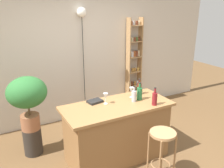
{
  "coord_description": "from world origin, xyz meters",
  "views": [
    {
      "loc": [
        -1.6,
        -2.49,
        2.31
      ],
      "look_at": [
        0.05,
        0.55,
        1.12
      ],
      "focal_mm": 38.79,
      "sensor_mm": 36.0,
      "label": 1
    }
  ],
  "objects_px": {
    "plant_stool": "(33,141)",
    "bottle_spirits_clear": "(140,93)",
    "bottle_vinegar": "(155,98)",
    "wine_glass_center": "(131,90)",
    "potted_plant": "(27,96)",
    "spice_shelf": "(134,63)",
    "bottle_olive_oil": "(139,88)",
    "bar_stool": "(162,145)",
    "bottle_sauce_amber": "(134,96)",
    "cookbook": "(95,101)",
    "wine_glass_left": "(106,96)",
    "pendant_globe_light": "(82,15)"
  },
  "relations": [
    {
      "from": "bar_stool",
      "to": "bottle_spirits_clear",
      "type": "bearing_deg",
      "value": 80.58
    },
    {
      "from": "wine_glass_left",
      "to": "wine_glass_center",
      "type": "bearing_deg",
      "value": 4.22
    },
    {
      "from": "bottle_spirits_clear",
      "to": "pendant_globe_light",
      "type": "xyz_separation_m",
      "value": [
        -0.28,
        1.53,
        1.07
      ]
    },
    {
      "from": "potted_plant",
      "to": "pendant_globe_light",
      "type": "bearing_deg",
      "value": 33.56
    },
    {
      "from": "cookbook",
      "to": "pendant_globe_light",
      "type": "bearing_deg",
      "value": 63.71
    },
    {
      "from": "bar_stool",
      "to": "cookbook",
      "type": "bearing_deg",
      "value": 119.13
    },
    {
      "from": "bottle_vinegar",
      "to": "cookbook",
      "type": "distance_m",
      "value": 0.87
    },
    {
      "from": "spice_shelf",
      "to": "wine_glass_left",
      "type": "height_order",
      "value": "spice_shelf"
    },
    {
      "from": "spice_shelf",
      "to": "wine_glass_center",
      "type": "distance_m",
      "value": 1.64
    },
    {
      "from": "bottle_spirits_clear",
      "to": "wine_glass_center",
      "type": "distance_m",
      "value": 0.15
    },
    {
      "from": "plant_stool",
      "to": "pendant_globe_light",
      "type": "relative_size",
      "value": 0.2
    },
    {
      "from": "spice_shelf",
      "to": "plant_stool",
      "type": "xyz_separation_m",
      "value": [
        -2.39,
        -0.78,
        -0.8
      ]
    },
    {
      "from": "spice_shelf",
      "to": "potted_plant",
      "type": "height_order",
      "value": "spice_shelf"
    },
    {
      "from": "bottle_vinegar",
      "to": "pendant_globe_light",
      "type": "distance_m",
      "value": 2.13
    },
    {
      "from": "plant_stool",
      "to": "wine_glass_center",
      "type": "xyz_separation_m",
      "value": [
        1.45,
        -0.57,
        0.78
      ]
    },
    {
      "from": "spice_shelf",
      "to": "wine_glass_center",
      "type": "bearing_deg",
      "value": -124.64
    },
    {
      "from": "plant_stool",
      "to": "cookbook",
      "type": "bearing_deg",
      "value": -29.49
    },
    {
      "from": "bottle_vinegar",
      "to": "wine_glass_center",
      "type": "xyz_separation_m",
      "value": [
        -0.13,
        0.41,
        0.02
      ]
    },
    {
      "from": "plant_stool",
      "to": "bottle_spirits_clear",
      "type": "distance_m",
      "value": 1.84
    },
    {
      "from": "potted_plant",
      "to": "cookbook",
      "type": "relative_size",
      "value": 4.0
    },
    {
      "from": "plant_stool",
      "to": "bottle_spirits_clear",
      "type": "bearing_deg",
      "value": -25.28
    },
    {
      "from": "bar_stool",
      "to": "cookbook",
      "type": "relative_size",
      "value": 3.44
    },
    {
      "from": "bottle_olive_oil",
      "to": "bar_stool",
      "type": "bearing_deg",
      "value": -105.26
    },
    {
      "from": "bottle_spirits_clear",
      "to": "wine_glass_left",
      "type": "relative_size",
      "value": 1.67
    },
    {
      "from": "bottle_olive_oil",
      "to": "bottle_sauce_amber",
      "type": "height_order",
      "value": "bottle_olive_oil"
    },
    {
      "from": "bottle_vinegar",
      "to": "pendant_globe_light",
      "type": "xyz_separation_m",
      "value": [
        -0.35,
        1.8,
        1.08
      ]
    },
    {
      "from": "bottle_olive_oil",
      "to": "pendant_globe_light",
      "type": "height_order",
      "value": "pendant_globe_light"
    },
    {
      "from": "bottle_vinegar",
      "to": "cookbook",
      "type": "height_order",
      "value": "bottle_vinegar"
    },
    {
      "from": "plant_stool",
      "to": "bottle_olive_oil",
      "type": "bearing_deg",
      "value": -17.59
    },
    {
      "from": "cookbook",
      "to": "bottle_vinegar",
      "type": "bearing_deg",
      "value": -45.17
    },
    {
      "from": "bottle_olive_oil",
      "to": "wine_glass_center",
      "type": "relative_size",
      "value": 1.57
    },
    {
      "from": "spice_shelf",
      "to": "bottle_olive_oil",
      "type": "relative_size",
      "value": 7.74
    },
    {
      "from": "bottle_sauce_amber",
      "to": "pendant_globe_light",
      "type": "distance_m",
      "value": 1.9
    },
    {
      "from": "wine_glass_left",
      "to": "cookbook",
      "type": "xyz_separation_m",
      "value": [
        -0.12,
        0.12,
        -0.1
      ]
    },
    {
      "from": "bottle_spirits_clear",
      "to": "wine_glass_center",
      "type": "relative_size",
      "value": 1.67
    },
    {
      "from": "bar_stool",
      "to": "wine_glass_center",
      "type": "distance_m",
      "value": 0.97
    },
    {
      "from": "bottle_vinegar",
      "to": "wine_glass_left",
      "type": "distance_m",
      "value": 0.71
    },
    {
      "from": "spice_shelf",
      "to": "bottle_spirits_clear",
      "type": "height_order",
      "value": "spice_shelf"
    },
    {
      "from": "spice_shelf",
      "to": "bottle_olive_oil",
      "type": "bearing_deg",
      "value": -120.03
    },
    {
      "from": "wine_glass_center",
      "to": "cookbook",
      "type": "bearing_deg",
      "value": 171.92
    },
    {
      "from": "potted_plant",
      "to": "bottle_vinegar",
      "type": "relative_size",
      "value": 3.15
    },
    {
      "from": "bottle_vinegar",
      "to": "potted_plant",
      "type": "bearing_deg",
      "value": 148.26
    },
    {
      "from": "bottle_olive_oil",
      "to": "pendant_globe_light",
      "type": "bearing_deg",
      "value": 106.93
    },
    {
      "from": "bar_stool",
      "to": "wine_glass_center",
      "type": "xyz_separation_m",
      "value": [
        0.06,
        0.85,
        0.47
      ]
    },
    {
      "from": "plant_stool",
      "to": "potted_plant",
      "type": "distance_m",
      "value": 0.77
    },
    {
      "from": "plant_stool",
      "to": "pendant_globe_light",
      "type": "distance_m",
      "value": 2.36
    },
    {
      "from": "cookbook",
      "to": "potted_plant",
      "type": "bearing_deg",
      "value": 139.68
    },
    {
      "from": "bar_stool",
      "to": "bottle_sauce_amber",
      "type": "distance_m",
      "value": 0.82
    },
    {
      "from": "bottle_olive_oil",
      "to": "bottle_spirits_clear",
      "type": "bearing_deg",
      "value": -123.72
    },
    {
      "from": "spice_shelf",
      "to": "plant_stool",
      "type": "distance_m",
      "value": 2.64
    }
  ]
}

